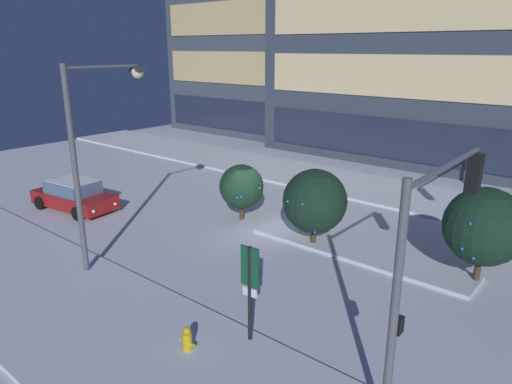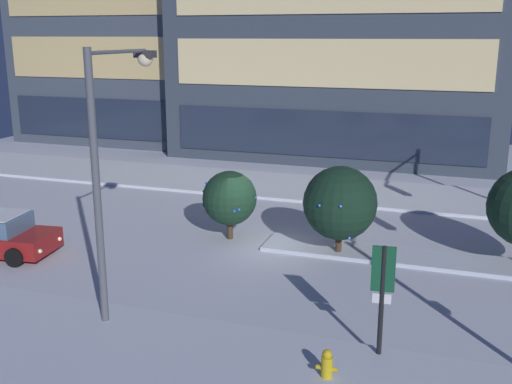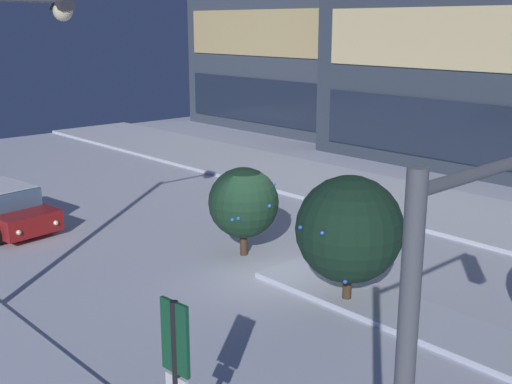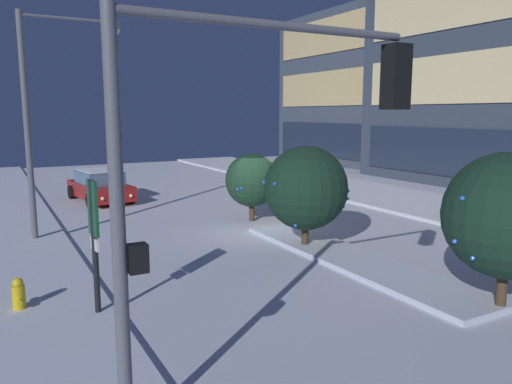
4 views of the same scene
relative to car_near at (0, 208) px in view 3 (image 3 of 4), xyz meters
name	(u,v)px [view 3 (image 3 of 4)]	position (x,y,z in m)	size (l,w,h in m)	color
ground	(263,272)	(8.74, 3.77, -0.71)	(52.00, 52.00, 0.00)	silver
curb_strip_far	(440,209)	(8.74, 12.64, -0.64)	(52.00, 5.20, 0.14)	silver
median_strip	(417,319)	(13.39, 4.23, -0.64)	(9.00, 1.80, 0.14)	silver
office_tower_secondary	(330,32)	(-7.78, 25.21, 5.37)	(15.37, 11.67, 12.17)	#424C5B
car_near	(0,208)	(0.00, 0.00, 0.00)	(4.70, 2.53, 1.49)	maroon
traffic_light_corner_near_right	(511,297)	(18.07, -1.41, 3.12)	(0.32, 4.76, 5.52)	#565960
parking_info_sign	(176,368)	(13.97, -2.86, 1.12)	(0.55, 0.12, 2.86)	black
decorated_tree_left_of_median	(244,203)	(7.36, 4.27, 0.89)	(2.15, 2.06, 2.64)	#473323
decorated_tree_right_of_median	(349,229)	(11.64, 3.85, 1.19)	(2.58, 2.59, 3.20)	#473323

